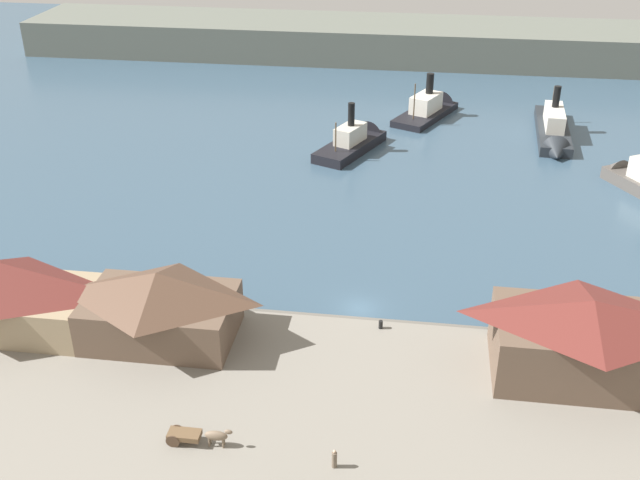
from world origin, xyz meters
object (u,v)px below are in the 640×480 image
(ferry_shed_central_terminal, at_px, (587,337))
(pedestrian_near_cart, at_px, (334,459))
(horse_cart, at_px, (197,435))
(mooring_post_center_west, at_px, (381,325))
(ferry_moored_east, at_px, (356,140))
(ferry_shed_customs_shed, at_px, (159,305))
(ferry_moored_west, at_px, (431,107))
(ferry_mid_harbor, at_px, (554,132))

(ferry_shed_central_terminal, relative_size, pedestrian_near_cart, 9.83)
(ferry_shed_central_terminal, height_order, horse_cart, ferry_shed_central_terminal)
(horse_cart, distance_m, mooring_post_center_west, 24.04)
(mooring_post_center_west, xyz_separation_m, ferry_moored_east, (-7.98, 54.70, -0.28))
(ferry_shed_central_terminal, relative_size, mooring_post_center_west, 19.47)
(ferry_shed_central_terminal, bearing_deg, ferry_shed_customs_shed, 179.73)
(horse_cart, bearing_deg, pedestrian_near_cart, -4.91)
(pedestrian_near_cart, height_order, ferry_moored_west, ferry_moored_west)
(ferry_shed_customs_shed, bearing_deg, ferry_mid_harbor, 54.63)
(ferry_shed_central_terminal, height_order, ferry_mid_harbor, ferry_shed_central_terminal)
(horse_cart, bearing_deg, ferry_shed_customs_shed, 118.33)
(ferry_shed_customs_shed, height_order, mooring_post_center_west, ferry_shed_customs_shed)
(mooring_post_center_west, distance_m, ferry_moored_west, 74.41)
(ferry_moored_west, bearing_deg, ferry_moored_east, -122.43)
(ferry_moored_east, bearing_deg, mooring_post_center_west, -81.70)
(ferry_mid_harbor, distance_m, ferry_moored_east, 34.73)
(horse_cart, distance_m, pedestrian_near_cart, 11.97)
(pedestrian_near_cart, relative_size, ferry_moored_east, 0.10)
(ferry_shed_customs_shed, distance_m, ferry_shed_central_terminal, 41.93)
(horse_cart, relative_size, pedestrian_near_cart, 3.19)
(ferry_shed_customs_shed, xyz_separation_m, pedestrian_near_cart, (19.88, -15.78, -3.04))
(ferry_shed_customs_shed, height_order, ferry_mid_harbor, ferry_shed_customs_shed)
(ferry_shed_customs_shed, relative_size, horse_cart, 2.70)
(ferry_moored_west, height_order, ferry_mid_harbor, ferry_mid_harbor)
(ferry_shed_customs_shed, distance_m, pedestrian_near_cart, 25.56)
(ferry_shed_central_terminal, xyz_separation_m, horse_cart, (-33.97, -14.56, -3.24))
(mooring_post_center_west, height_order, ferry_moored_east, ferry_moored_east)
(ferry_mid_harbor, bearing_deg, ferry_shed_customs_shed, -125.37)
(ferry_moored_west, distance_m, ferry_mid_harbor, 24.05)
(mooring_post_center_west, height_order, ferry_mid_harbor, ferry_mid_harbor)
(ferry_shed_central_terminal, bearing_deg, pedestrian_near_cart, -144.75)
(ferry_mid_harbor, bearing_deg, ferry_shed_central_terminal, -95.11)
(ferry_moored_east, bearing_deg, ferry_moored_west, 57.57)
(horse_cart, height_order, mooring_post_center_west, horse_cart)
(mooring_post_center_west, height_order, ferry_moored_west, ferry_moored_west)
(mooring_post_center_west, bearing_deg, horse_cart, -126.54)
(ferry_shed_customs_shed, height_order, ferry_shed_central_terminal, ferry_shed_central_terminal)
(horse_cart, bearing_deg, ferry_mid_harbor, 64.08)
(ferry_moored_east, bearing_deg, horse_cart, -94.89)
(horse_cart, relative_size, ferry_mid_harbor, 0.23)
(ferry_moored_west, bearing_deg, pedestrian_near_cart, -94.13)
(ferry_shed_customs_shed, bearing_deg, horse_cart, -61.67)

